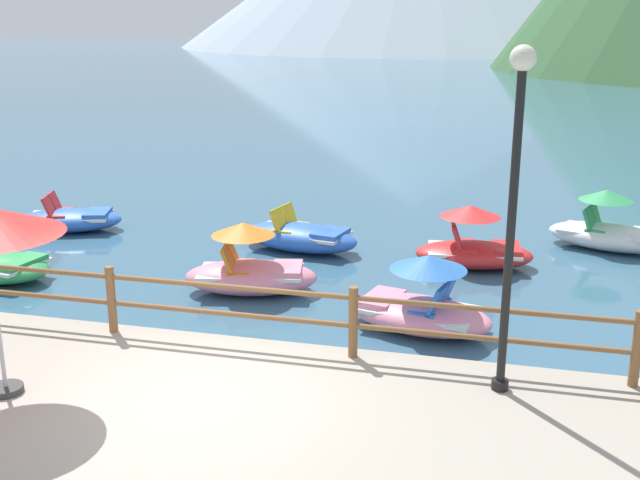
{
  "coord_description": "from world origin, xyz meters",
  "views": [
    {
      "loc": [
        3.53,
        -7.52,
        4.66
      ],
      "look_at": [
        0.4,
        5.0,
        0.9
      ],
      "focal_mm": 43.76,
      "sensor_mm": 36.0,
      "label": 1
    }
  ],
  "objects_px": {
    "pedal_boat_2": "(474,247)",
    "pedal_boat_7": "(420,305)",
    "lamp_post": "(514,191)",
    "pedal_boat_4": "(250,270)",
    "pedal_boat_1": "(300,236)",
    "pedal_boat_5": "(70,219)",
    "pedal_boat_0": "(609,231)"
  },
  "relations": [
    {
      "from": "pedal_boat_1",
      "to": "pedal_boat_0",
      "type": "bearing_deg",
      "value": 14.77
    },
    {
      "from": "pedal_boat_4",
      "to": "pedal_boat_2",
      "type": "bearing_deg",
      "value": 33.56
    },
    {
      "from": "lamp_post",
      "to": "pedal_boat_5",
      "type": "distance_m",
      "value": 11.68
    },
    {
      "from": "pedal_boat_0",
      "to": "pedal_boat_7",
      "type": "bearing_deg",
      "value": -121.86
    },
    {
      "from": "lamp_post",
      "to": "pedal_boat_4",
      "type": "bearing_deg",
      "value": 141.08
    },
    {
      "from": "lamp_post",
      "to": "pedal_boat_7",
      "type": "xyz_separation_m",
      "value": [
        -1.25,
        2.53,
        -2.39
      ]
    },
    {
      "from": "lamp_post",
      "to": "pedal_boat_4",
      "type": "height_order",
      "value": "lamp_post"
    },
    {
      "from": "pedal_boat_4",
      "to": "pedal_boat_0",
      "type": "bearing_deg",
      "value": 34.13
    },
    {
      "from": "pedal_boat_1",
      "to": "pedal_boat_7",
      "type": "bearing_deg",
      "value": -51.14
    },
    {
      "from": "lamp_post",
      "to": "pedal_boat_2",
      "type": "relative_size",
      "value": 1.69
    },
    {
      "from": "pedal_boat_2",
      "to": "pedal_boat_5",
      "type": "xyz_separation_m",
      "value": [
        -8.86,
        0.41,
        -0.13
      ]
    },
    {
      "from": "pedal_boat_5",
      "to": "pedal_boat_7",
      "type": "relative_size",
      "value": 1.03
    },
    {
      "from": "pedal_boat_0",
      "to": "pedal_boat_4",
      "type": "height_order",
      "value": "pedal_boat_4"
    },
    {
      "from": "pedal_boat_1",
      "to": "pedal_boat_2",
      "type": "relative_size",
      "value": 1.15
    },
    {
      "from": "lamp_post",
      "to": "pedal_boat_2",
      "type": "xyz_separation_m",
      "value": [
        -0.64,
        5.89,
        -2.4
      ]
    },
    {
      "from": "pedal_boat_0",
      "to": "pedal_boat_5",
      "type": "distance_m",
      "value": 11.56
    },
    {
      "from": "pedal_boat_0",
      "to": "pedal_boat_7",
      "type": "height_order",
      "value": "pedal_boat_0"
    },
    {
      "from": "pedal_boat_2",
      "to": "pedal_boat_7",
      "type": "height_order",
      "value": "pedal_boat_7"
    },
    {
      "from": "pedal_boat_2",
      "to": "pedal_boat_5",
      "type": "distance_m",
      "value": 8.88
    },
    {
      "from": "pedal_boat_0",
      "to": "pedal_boat_1",
      "type": "bearing_deg",
      "value": -165.23
    },
    {
      "from": "pedal_boat_7",
      "to": "pedal_boat_1",
      "type": "bearing_deg",
      "value": 128.86
    },
    {
      "from": "pedal_boat_1",
      "to": "pedal_boat_5",
      "type": "xyz_separation_m",
      "value": [
        -5.37,
        0.2,
        -0.03
      ]
    },
    {
      "from": "pedal_boat_5",
      "to": "pedal_boat_7",
      "type": "height_order",
      "value": "pedal_boat_7"
    },
    {
      "from": "pedal_boat_1",
      "to": "pedal_boat_4",
      "type": "distance_m",
      "value": 2.64
    },
    {
      "from": "pedal_boat_1",
      "to": "pedal_boat_2",
      "type": "bearing_deg",
      "value": -3.47
    },
    {
      "from": "pedal_boat_0",
      "to": "pedal_boat_1",
      "type": "xyz_separation_m",
      "value": [
        -6.1,
        -1.61,
        -0.1
      ]
    },
    {
      "from": "pedal_boat_2",
      "to": "pedal_boat_4",
      "type": "height_order",
      "value": "pedal_boat_4"
    },
    {
      "from": "pedal_boat_4",
      "to": "pedal_boat_5",
      "type": "xyz_separation_m",
      "value": [
        -5.21,
        2.84,
        -0.15
      ]
    },
    {
      "from": "pedal_boat_0",
      "to": "pedal_boat_2",
      "type": "bearing_deg",
      "value": -145.07
    },
    {
      "from": "pedal_boat_2",
      "to": "pedal_boat_4",
      "type": "bearing_deg",
      "value": -146.44
    },
    {
      "from": "lamp_post",
      "to": "pedal_boat_0",
      "type": "bearing_deg",
      "value": 75.66
    },
    {
      "from": "pedal_boat_0",
      "to": "pedal_boat_7",
      "type": "distance_m",
      "value": 6.1
    }
  ]
}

